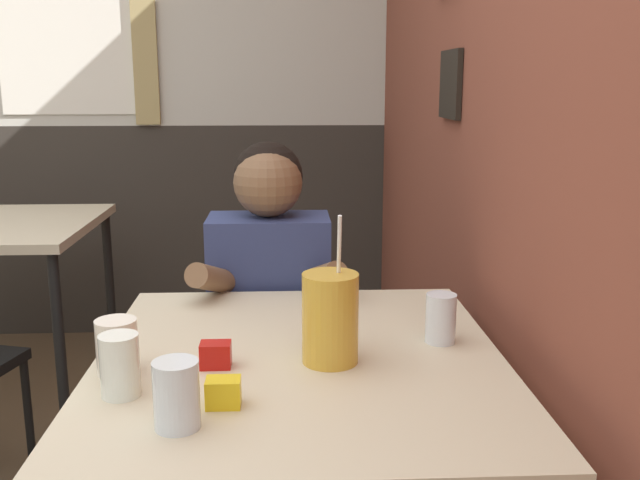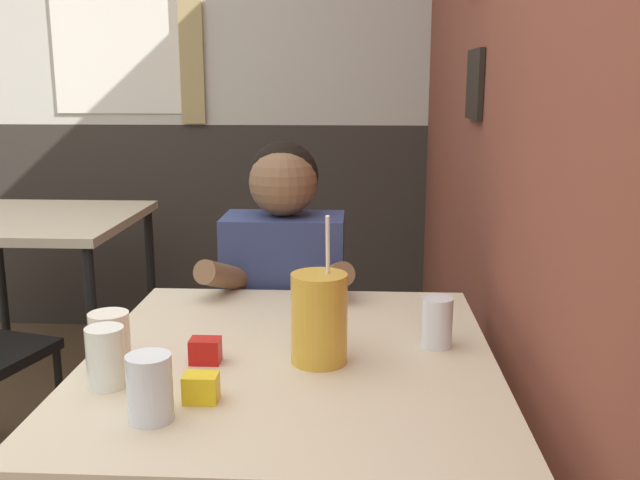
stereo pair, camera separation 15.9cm
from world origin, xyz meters
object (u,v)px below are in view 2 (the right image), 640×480
at_px(cocktail_pitcher, 319,318).
at_px(background_table, 35,235).
at_px(person_seated, 285,334).
at_px(main_table, 291,389).

bearing_deg(cocktail_pitcher, background_table, 130.16).
distance_m(background_table, cocktail_pitcher, 1.99).
relative_size(person_seated, cocktail_pitcher, 3.85).
distance_m(person_seated, cocktail_pitcher, 0.69).
distance_m(background_table, person_seated, 1.45).
distance_m(main_table, background_table, 1.92).
bearing_deg(background_table, cocktail_pitcher, -49.84).
bearing_deg(cocktail_pitcher, main_table, 154.21).
bearing_deg(background_table, main_table, -50.65).
bearing_deg(person_seated, cocktail_pitcher, -77.74).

